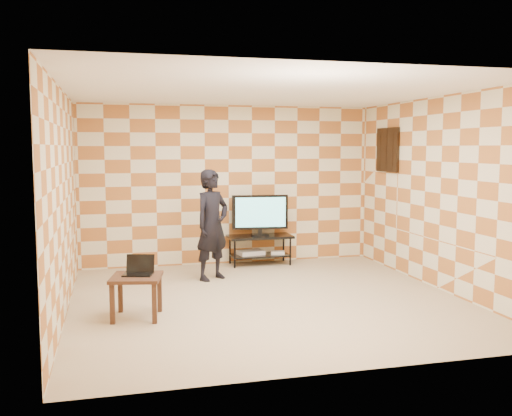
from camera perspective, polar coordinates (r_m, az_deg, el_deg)
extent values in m
plane|color=tan|center=(7.56, 1.13, -9.17)|extent=(5.00, 5.00, 0.00)
cube|color=beige|center=(9.75, -2.74, 2.31)|extent=(5.00, 0.02, 2.70)
cube|color=beige|center=(4.97, 8.81, -1.35)|extent=(5.00, 0.02, 2.70)
cube|color=beige|center=(7.08, -18.74, 0.59)|extent=(0.02, 5.00, 2.70)
cube|color=beige|center=(8.34, 17.97, 1.39)|extent=(0.02, 5.00, 2.70)
cube|color=white|center=(7.33, 1.18, 11.65)|extent=(5.00, 5.00, 0.02)
cube|color=black|center=(9.65, 13.01, 5.69)|extent=(0.04, 0.72, 0.72)
cube|color=black|center=(9.65, 13.01, 5.69)|extent=(0.04, 0.03, 0.68)
cube|color=black|center=(9.65, 13.01, 5.69)|extent=(0.04, 0.68, 0.03)
cube|color=black|center=(9.69, 0.39, -2.88)|extent=(1.09, 0.49, 0.04)
cube|color=black|center=(9.75, 0.39, -4.74)|extent=(0.98, 0.44, 0.03)
cylinder|color=black|center=(9.44, -2.14, -4.55)|extent=(0.03, 0.03, 0.50)
cylinder|color=black|center=(9.81, -2.62, -4.14)|extent=(0.03, 0.03, 0.50)
cylinder|color=black|center=(9.68, 3.45, -4.29)|extent=(0.03, 0.03, 0.50)
cylinder|color=black|center=(10.05, 2.77, -3.90)|extent=(0.03, 0.03, 0.50)
cube|color=black|center=(9.69, 0.40, -2.68)|extent=(0.30, 0.21, 0.03)
cube|color=black|center=(9.68, 0.40, -2.35)|extent=(0.08, 0.06, 0.08)
cube|color=black|center=(9.64, 0.40, -0.41)|extent=(0.95, 0.16, 0.58)
cube|color=#5FD2D2|center=(9.61, 0.47, -0.43)|extent=(0.85, 0.10, 0.50)
cube|color=silver|center=(9.74, -0.57, -4.47)|extent=(0.48, 0.38, 0.07)
cube|color=silver|center=(9.79, 2.19, -4.47)|extent=(0.26, 0.22, 0.05)
cube|color=#311E13|center=(6.83, -11.88, -6.81)|extent=(0.67, 0.67, 0.04)
cube|color=#311E13|center=(6.71, -14.18, -9.30)|extent=(0.06, 0.06, 0.46)
cube|color=#311E13|center=(7.15, -13.41, -8.31)|extent=(0.06, 0.06, 0.46)
cube|color=#311E13|center=(6.63, -10.12, -9.39)|extent=(0.06, 0.06, 0.46)
cube|color=#311E13|center=(7.08, -9.61, -8.38)|extent=(0.06, 0.06, 0.46)
cube|color=black|center=(6.85, -11.70, -6.51)|extent=(0.39, 0.32, 0.02)
cube|color=black|center=(6.94, -11.49, -5.43)|extent=(0.33, 0.15, 0.21)
imported|color=black|center=(8.58, -4.41, -1.69)|extent=(0.73, 0.67, 1.66)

